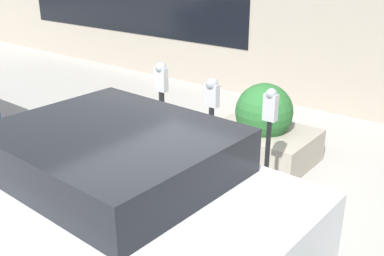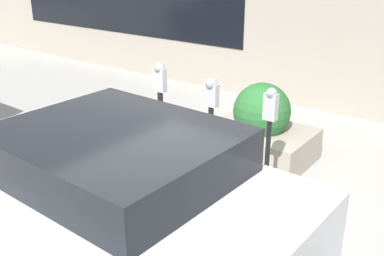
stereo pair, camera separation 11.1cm
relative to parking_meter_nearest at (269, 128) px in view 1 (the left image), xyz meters
The scene contains 8 objects.
ground_plane 1.45m from the parking_meter_nearest, 30.76° to the left, with size 40.00×40.00×0.00m, color #ADAAA3.
curb_strip 1.47m from the parking_meter_nearest, 34.68° to the left, with size 24.50×0.16×0.04m.
building_facade 4.16m from the parking_meter_nearest, 78.25° to the right, with size 24.50×0.17×3.92m.
parking_meter_nearest is the anchor object (origin of this frame).
parking_meter_second 0.80m from the parking_meter_nearest, ahead, with size 0.18×0.15×1.53m.
parking_meter_middle 1.61m from the parking_meter_nearest, ahead, with size 0.17×0.15×1.60m.
planter_box 1.59m from the parking_meter_nearest, 58.87° to the right, with size 1.49×1.11×1.18m.
parked_car_middle 1.94m from the parking_meter_nearest, 67.96° to the left, with size 3.94×2.04×1.48m.
Camera 1 is at (-3.04, 3.73, 2.94)m, focal length 42.00 mm.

